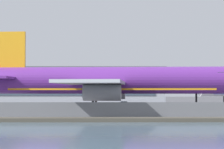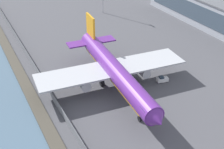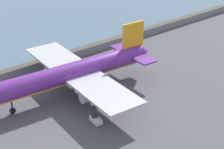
{
  "view_description": "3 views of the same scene",
  "coord_description": "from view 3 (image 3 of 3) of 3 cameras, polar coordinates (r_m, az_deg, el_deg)",
  "views": [
    {
      "loc": [
        10.33,
        -76.75,
        3.86
      ],
      "look_at": [
        11.19,
        1.54,
        6.92
      ],
      "focal_mm": 70.0,
      "sensor_mm": 36.0,
      "label": 1
    },
    {
      "loc": [
        74.2,
        -32.38,
        46.41
      ],
      "look_at": [
        7.12,
        1.88,
        2.18
      ],
      "focal_mm": 50.0,
      "sensor_mm": 36.0,
      "label": 2
    },
    {
      "loc": [
        53.99,
        68.41,
        45.43
      ],
      "look_at": [
        2.45,
        5.95,
        4.72
      ],
      "focal_mm": 60.0,
      "sensor_mm": 36.0,
      "label": 3
    }
  ],
  "objects": [
    {
      "name": "shoreline_seawall",
      "position": [
        113.4,
        -7.58,
        2.97
      ],
      "size": [
        320.0,
        3.0,
        0.5
      ],
      "color": "#474238",
      "rests_on": "ground"
    },
    {
      "name": "cargo_jet_purple",
      "position": [
        89.8,
        -6.03,
        0.23
      ],
      "size": [
        48.61,
        41.58,
        14.79
      ],
      "color": "#602889",
      "rests_on": "ground"
    },
    {
      "name": "perimeter_fence",
      "position": [
        109.53,
        -6.34,
        2.69
      ],
      "size": [
        280.0,
        0.1,
        2.37
      ],
      "color": "slate",
      "rests_on": "ground"
    },
    {
      "name": "baggage_tug",
      "position": [
        80.74,
        -2.48,
        -6.89
      ],
      "size": [
        2.08,
        3.41,
        1.8
      ],
      "color": "white",
      "rests_on": "ground"
    },
    {
      "name": "ground_plane",
      "position": [
        98.27,
        -1.11,
        -0.85
      ],
      "size": [
        500.0,
        500.0,
        0.0
      ],
      "primitive_type": "plane",
      "color": "#4C4C51"
    }
  ]
}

